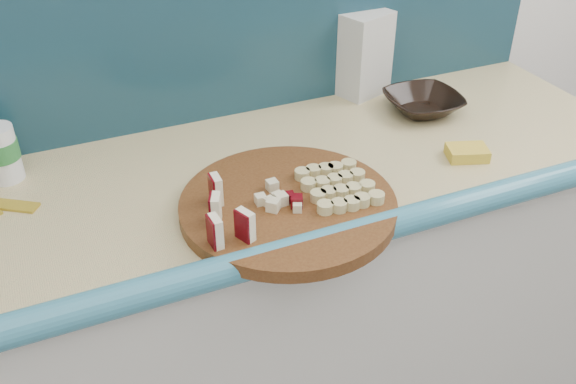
# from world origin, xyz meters

# --- Properties ---
(kitchen_counter) EXTENTS (2.20, 0.63, 0.91)m
(kitchen_counter) POSITION_xyz_m (0.10, 1.50, 0.46)
(kitchen_counter) COLOR silver
(kitchen_counter) RESTS_ON ground
(backsplash) EXTENTS (2.20, 0.02, 0.50)m
(backsplash) POSITION_xyz_m (0.10, 1.79, 1.16)
(backsplash) COLOR teal
(backsplash) RESTS_ON kitchen_counter
(cutting_board) EXTENTS (0.46, 0.46, 0.03)m
(cutting_board) POSITION_xyz_m (0.26, 1.32, 0.92)
(cutting_board) COLOR #47250F
(cutting_board) RESTS_ON kitchen_counter
(apple_wedges) EXTENTS (0.08, 0.17, 0.06)m
(apple_wedges) POSITION_xyz_m (0.12, 1.29, 0.97)
(apple_wedges) COLOR #FEF1CB
(apple_wedges) RESTS_ON cutting_board
(apple_chunks) EXTENTS (0.07, 0.07, 0.02)m
(apple_chunks) POSITION_xyz_m (0.24, 1.32, 0.95)
(apple_chunks) COLOR beige
(apple_chunks) RESTS_ON cutting_board
(banana_slices) EXTENTS (0.15, 0.17, 0.02)m
(banana_slices) POSITION_xyz_m (0.37, 1.32, 0.95)
(banana_slices) COLOR #CABD7B
(banana_slices) RESTS_ON cutting_board
(brown_bowl) EXTENTS (0.21, 0.21, 0.05)m
(brown_bowl) POSITION_xyz_m (0.77, 1.59, 0.93)
(brown_bowl) COLOR black
(brown_bowl) RESTS_ON kitchen_counter
(flour_bag) EXTENTS (0.15, 0.13, 0.22)m
(flour_bag) POSITION_xyz_m (0.68, 1.76, 1.02)
(flour_bag) COLOR silver
(flour_bag) RESTS_ON kitchen_counter
(canister) EXTENTS (0.08, 0.08, 0.13)m
(canister) POSITION_xyz_m (-0.25, 1.68, 0.98)
(canister) COLOR white
(canister) RESTS_ON kitchen_counter
(sponge) EXTENTS (0.11, 0.09, 0.03)m
(sponge) POSITION_xyz_m (0.73, 1.35, 0.92)
(sponge) COLOR yellow
(sponge) RESTS_ON kitchen_counter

